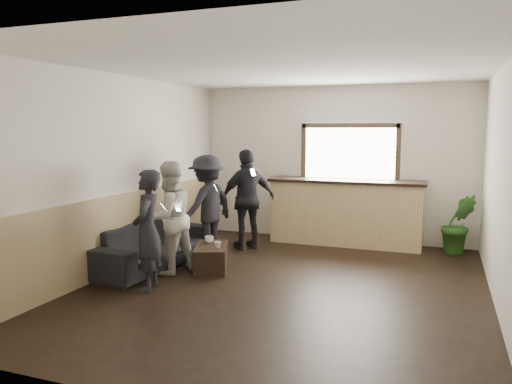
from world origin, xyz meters
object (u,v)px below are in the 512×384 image
at_px(person_a, 147,230).
at_px(person_d, 248,199).
at_px(cup_b, 218,245).
at_px(person_c, 207,205).
at_px(sofa, 152,244).
at_px(cup_a, 209,239).
at_px(coffee_table, 211,257).
at_px(potted_plant, 458,224).
at_px(person_b, 169,218).
at_px(bar_counter, 346,208).

height_order(person_a, person_d, person_d).
bearing_deg(cup_b, person_a, -116.85).
bearing_deg(person_a, person_c, 163.82).
height_order(sofa, cup_a, sofa).
xyz_separation_m(coffee_table, person_c, (-0.46, 0.82, 0.63)).
height_order(coffee_table, cup_b, cup_b).
distance_m(coffee_table, person_d, 1.54).
bearing_deg(cup_a, sofa, -162.05).
height_order(cup_a, potted_plant, potted_plant).
xyz_separation_m(cup_a, person_a, (-0.25, -1.24, 0.36)).
bearing_deg(person_a, person_b, 169.90).
bearing_deg(cup_b, coffee_table, 146.47).
distance_m(sofa, person_d, 1.85).
bearing_deg(bar_counter, cup_a, -127.08).
relative_size(coffee_table, person_b, 0.50).
xyz_separation_m(coffee_table, person_b, (-0.47, -0.37, 0.62)).
relative_size(sofa, cup_b, 22.86).
bearing_deg(sofa, bar_counter, -40.41).
distance_m(cup_b, person_b, 0.79).
xyz_separation_m(sofa, cup_a, (0.82, 0.27, 0.08)).
xyz_separation_m(cup_b, person_c, (-0.60, 0.92, 0.41)).
height_order(potted_plant, person_b, person_b).
bearing_deg(coffee_table, cup_a, 125.17).
height_order(coffee_table, person_a, person_a).
bearing_deg(person_b, bar_counter, 168.75).
xyz_separation_m(cup_a, person_c, (-0.35, 0.67, 0.40)).
distance_m(cup_a, person_a, 1.32).
bearing_deg(bar_counter, person_c, -143.25).
height_order(bar_counter, cup_a, bar_counter).
xyz_separation_m(person_a, person_b, (-0.12, 0.72, 0.03)).
bearing_deg(potted_plant, coffee_table, -146.23).
bearing_deg(cup_b, cup_a, 135.69).
height_order(cup_a, person_c, person_c).
bearing_deg(cup_b, bar_counter, 60.12).
bearing_deg(potted_plant, person_d, -165.38).
height_order(bar_counter, person_c, bar_counter).
relative_size(coffee_table, person_d, 0.47).
distance_m(sofa, person_a, 1.21).
relative_size(potted_plant, person_d, 0.58).
bearing_deg(coffee_table, person_b, -142.08).
distance_m(sofa, person_c, 1.15).
height_order(bar_counter, person_d, bar_counter).
bearing_deg(person_d, person_c, 3.05).
xyz_separation_m(potted_plant, person_a, (-3.73, -3.35, 0.27)).
bearing_deg(person_d, coffee_table, 42.71).
bearing_deg(potted_plant, person_c, -159.47).
distance_m(sofa, coffee_table, 0.94).
relative_size(potted_plant, person_c, 0.61).
distance_m(bar_counter, person_c, 2.48).
distance_m(potted_plant, person_d, 3.48).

